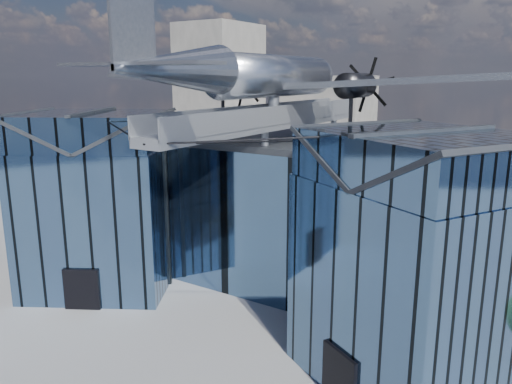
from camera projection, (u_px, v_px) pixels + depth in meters
The scene contains 5 objects.
ground_plane at pixel (238, 315), 29.95m from camera, with size 120.00×120.00×0.00m, color gray.
museum at pixel (287, 205), 33.44m from camera, with size 32.88×24.50×17.60m.
bg_towers at pixel (457, 106), 68.21m from camera, with size 77.00×24.50×26.00m.
tree_plaza_w at pixel (43, 220), 35.11m from camera, with size 4.90×4.90×6.06m.
tree_side_w at pixel (58, 187), 46.35m from camera, with size 3.96×3.96×5.81m.
Camera 1 is at (15.80, -22.50, 14.03)m, focal length 35.00 mm.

